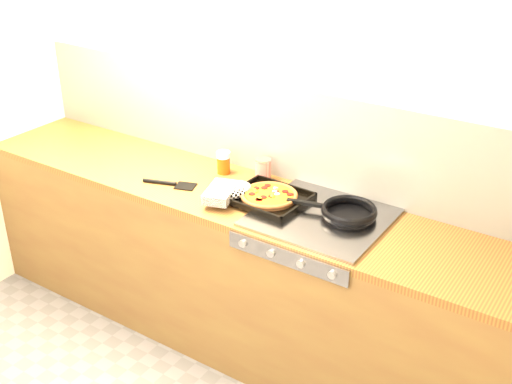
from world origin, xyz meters
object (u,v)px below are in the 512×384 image
Objects in this scene: tomato_can at (263,170)px; juice_glass at (223,162)px; pizza_on_tray at (256,195)px; frying_pan at (348,212)px.

juice_glass reaches higher than tomato_can.
juice_glass is (-0.33, 0.19, 0.02)m from pizza_on_tray.
juice_glass is at bearing 150.83° from pizza_on_tray.
frying_pan is 3.72× the size of juice_glass.
tomato_can is 0.99× the size of juice_glass.
tomato_can is at bearing 10.51° from juice_glass.
tomato_can is (-0.11, 0.23, 0.02)m from pizza_on_tray.
juice_glass is at bearing -169.49° from tomato_can.
juice_glass is (-0.22, -0.04, 0.00)m from tomato_can.
tomato_can is (-0.55, 0.14, 0.02)m from frying_pan.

